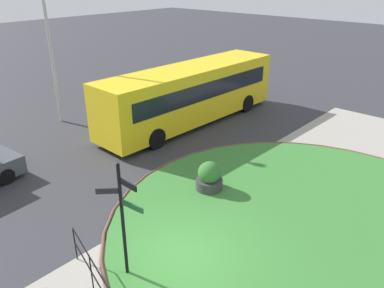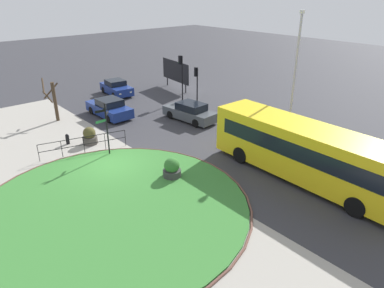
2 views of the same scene
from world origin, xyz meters
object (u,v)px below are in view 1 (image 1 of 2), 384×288
at_px(bus_yellow, 191,93).
at_px(lamppost_tall, 49,38).
at_px(signpost_directional, 123,215).
at_px(planter_kerbside, 209,178).

xyz_separation_m(bus_yellow, lamppost_tall, (-4.69, 5.44, 2.83)).
bearing_deg(bus_yellow, signpost_directional, -144.79).
relative_size(signpost_directional, planter_kerbside, 2.89).
bearing_deg(lamppost_tall, signpost_directional, -112.85).
distance_m(bus_yellow, lamppost_tall, 7.71).
height_order(bus_yellow, lamppost_tall, lamppost_tall).
bearing_deg(signpost_directional, planter_kerbside, 13.99).
xyz_separation_m(lamppost_tall, planter_kerbside, (-0.17, -10.79, -3.94)).
height_order(bus_yellow, planter_kerbside, bus_yellow).
distance_m(signpost_directional, lamppost_tall, 13.27).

